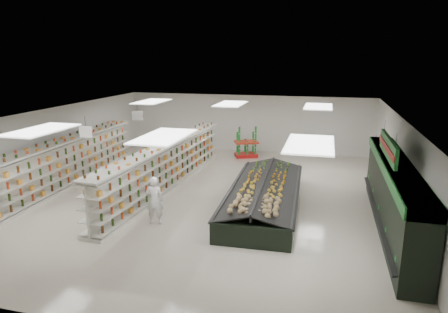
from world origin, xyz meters
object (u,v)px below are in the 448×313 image
(gondola_center, at_px, (167,168))
(gondola_left, at_px, (58,168))
(soda_endcap, at_px, (246,143))
(shopper_main, at_px, (154,200))
(produce_island, at_px, (264,194))
(shopper_background, at_px, (160,153))

(gondola_center, bearing_deg, gondola_left, -160.27)
(soda_endcap, xyz_separation_m, shopper_main, (-1.14, -9.47, 0.05))
(gondola_left, bearing_deg, produce_island, -0.64)
(shopper_main, bearing_deg, shopper_background, -79.75)
(soda_endcap, relative_size, shopper_background, 0.90)
(gondola_center, distance_m, produce_island, 4.43)
(soda_endcap, height_order, shopper_main, shopper_main)
(soda_endcap, bearing_deg, gondola_center, -110.32)
(produce_island, bearing_deg, gondola_left, -179.15)
(gondola_left, distance_m, produce_island, 8.52)
(produce_island, relative_size, soda_endcap, 4.45)
(gondola_center, xyz_separation_m, shopper_background, (-1.21, 2.17, 0.02))
(produce_island, bearing_deg, shopper_background, 148.74)
(gondola_left, height_order, shopper_background, gondola_left)
(shopper_background, bearing_deg, gondola_center, -140.06)
(gondola_left, relative_size, soda_endcap, 7.22)
(shopper_background, bearing_deg, soda_endcap, -31.57)
(shopper_main, bearing_deg, gondola_center, -84.90)
(shopper_main, bearing_deg, gondola_left, -34.67)
(soda_endcap, distance_m, shopper_main, 9.54)
(shopper_background, bearing_deg, shopper_main, -147.79)
(gondola_left, relative_size, shopper_background, 6.47)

